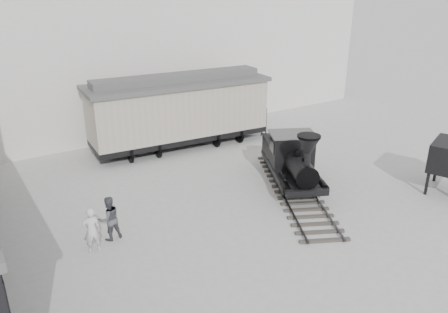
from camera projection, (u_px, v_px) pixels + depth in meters
ground at (306, 240)px, 15.61m from camera, size 90.00×90.00×0.00m
north_wall at (134, 39)px, 25.24m from camera, size 34.00×2.51×11.00m
locomotive at (293, 163)px, 19.41m from camera, size 5.50×8.42×3.00m
boxcar at (179, 109)px, 23.89m from camera, size 10.20×3.91×4.09m
visitor_a at (92, 230)px, 14.65m from camera, size 0.62×0.43×1.63m
visitor_b at (109, 218)px, 15.37m from camera, size 0.86×0.70×1.65m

